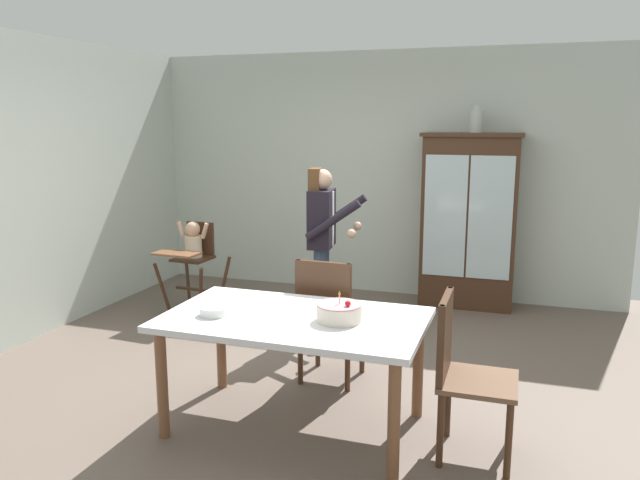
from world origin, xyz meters
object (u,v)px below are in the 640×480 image
(high_chair_with_toddler, at_px, (193,251))
(dining_table, at_px, (294,330))
(adult_person, at_px, (322,231))
(serving_bowl, at_px, (214,311))
(ceramic_vase, at_px, (476,121))
(dining_chair_far_side, at_px, (328,312))
(dining_chair_right_end, at_px, (461,365))
(china_cabinet, at_px, (469,220))
(birthday_cake, at_px, (339,312))

(high_chair_with_toddler, xyz_separation_m, dining_table, (1.81, -1.92, -0.00))
(adult_person, bearing_deg, serving_bowl, 169.63)
(ceramic_vase, distance_m, dining_table, 3.44)
(serving_bowl, xyz_separation_m, dining_chair_far_side, (0.49, 0.83, -0.21))
(dining_chair_right_end, bearing_deg, serving_bowl, 94.61)
(china_cabinet, bearing_deg, dining_chair_right_end, -85.74)
(dining_chair_right_end, bearing_deg, ceramic_vase, 3.73)
(china_cabinet, relative_size, high_chair_with_toddler, 1.92)
(adult_person, xyz_separation_m, birthday_cake, (0.67, -1.74, -0.17))
(dining_table, height_order, dining_chair_far_side, dining_chair_far_side)
(birthday_cake, bearing_deg, china_cabinet, 80.57)
(high_chair_with_toddler, bearing_deg, adult_person, -3.62)
(dining_chair_far_side, bearing_deg, china_cabinet, -106.33)
(high_chair_with_toddler, xyz_separation_m, dining_chair_right_end, (2.85, -1.93, -0.10))
(high_chair_with_toddler, distance_m, dining_table, 2.64)
(high_chair_with_toddler, bearing_deg, dining_chair_far_side, -30.55)
(adult_person, xyz_separation_m, dining_table, (0.38, -1.74, -0.32))
(birthday_cake, distance_m, dining_chair_right_end, 0.78)
(ceramic_vase, bearing_deg, high_chair_with_toddler, -156.36)
(china_cabinet, relative_size, ceramic_vase, 6.76)
(dining_table, height_order, birthday_cake, birthday_cake)
(dining_chair_right_end, bearing_deg, dining_chair_far_side, 55.67)
(adult_person, height_order, dining_chair_right_end, adult_person)
(ceramic_vase, xyz_separation_m, serving_bowl, (-1.32, -3.21, -1.18))
(serving_bowl, xyz_separation_m, dining_chair_right_end, (1.52, 0.12, -0.21))
(dining_chair_right_end, bearing_deg, high_chair_with_toddler, 55.84)
(china_cabinet, relative_size, adult_person, 1.19)
(dining_table, relative_size, serving_bowl, 9.09)
(high_chair_with_toddler, distance_m, dining_chair_far_side, 2.19)
(dining_table, bearing_deg, serving_bowl, -165.02)
(serving_bowl, height_order, dining_chair_far_side, dining_chair_far_side)
(birthday_cake, bearing_deg, serving_bowl, -170.07)
(adult_person, distance_m, serving_bowl, 1.89)
(dining_chair_far_side, bearing_deg, serving_bowl, 61.64)
(high_chair_with_toddler, distance_m, adult_person, 1.48)
(ceramic_vase, distance_m, dining_chair_right_end, 3.39)
(adult_person, height_order, dining_table, adult_person)
(ceramic_vase, height_order, dining_chair_far_side, ceramic_vase)
(dining_table, bearing_deg, high_chair_with_toddler, 133.34)
(china_cabinet, distance_m, high_chair_with_toddler, 2.87)
(china_cabinet, relative_size, dining_table, 1.12)
(ceramic_vase, bearing_deg, china_cabinet, -172.08)
(ceramic_vase, xyz_separation_m, dining_chair_right_end, (0.20, -3.09, -1.39))
(high_chair_with_toddler, height_order, birthday_cake, high_chair_with_toddler)
(ceramic_vase, bearing_deg, serving_bowl, -112.34)
(dining_chair_far_side, bearing_deg, ceramic_vase, -106.87)
(dining_table, bearing_deg, ceramic_vase, 74.92)
(dining_chair_right_end, bearing_deg, dining_table, 89.56)
(china_cabinet, distance_m, adult_person, 1.78)
(dining_table, distance_m, dining_chair_far_side, 0.70)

